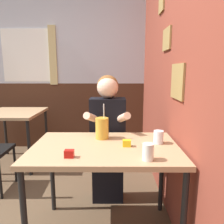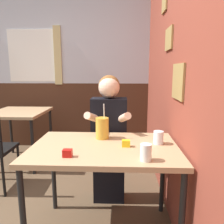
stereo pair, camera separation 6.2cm
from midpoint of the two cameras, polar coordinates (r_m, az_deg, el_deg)
The scene contains 10 objects.
brick_wall_right at distance 2.51m, azimuth 14.40°, elevation 11.43°, with size 0.08×4.37×2.70m.
back_wall at distance 3.77m, azimuth -10.96°, elevation 11.28°, with size 5.64×0.09×2.70m.
main_table at distance 1.68m, azimuth -0.87°, elevation -11.05°, with size 1.09×0.73×0.75m.
background_table at distance 3.32m, azimuth -22.63°, elevation -1.26°, with size 0.72×0.80×0.75m.
person_seated at distance 2.16m, azimuth 0.08°, elevation -6.50°, with size 0.42×0.40×1.27m.
cocktail_pitcher at distance 1.80m, azimuth -1.59°, elevation -4.22°, with size 0.11×0.11×0.29m.
glass_near_pitcher at distance 1.72m, azimuth 13.04°, elevation -6.53°, with size 0.08×0.08×0.10m.
glass_center at distance 1.40m, azimuth 10.11°, elevation -10.35°, with size 0.07×0.07×0.11m.
condiment_ketchup at distance 1.47m, azimuth -10.35°, elevation -10.54°, with size 0.06×0.04×0.05m.
condiment_mustard at distance 1.63m, azimuth 4.76°, elevation -8.18°, with size 0.06×0.04×0.05m.
Camera 2 is at (0.87, -1.27, 1.30)m, focal length 35.00 mm.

